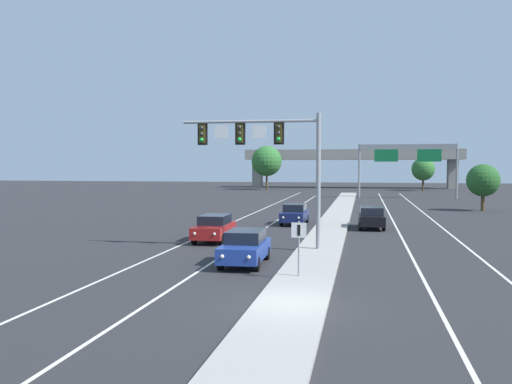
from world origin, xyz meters
The scene contains 17 objects.
ground_plane centered at (0.00, 0.00, 0.00)m, with size 260.00×260.00×0.00m, color #28282B.
median_island centered at (0.00, 18.00, 0.07)m, with size 2.40×110.00×0.15m, color #9E9B93.
lane_stripe_oncoming_center centered at (-4.70, 25.00, 0.00)m, with size 0.14×100.00×0.01m, color silver.
lane_stripe_receding_center centered at (4.70, 25.00, 0.00)m, with size 0.14×100.00×0.01m, color silver.
edge_stripe_left centered at (-8.00, 25.00, 0.00)m, with size 0.14×100.00×0.01m, color silver.
edge_stripe_right centered at (8.00, 25.00, 0.00)m, with size 0.14×100.00×0.01m, color silver.
overhead_signal_mast centered at (-2.71, 11.84, 5.50)m, with size 7.55×0.44×7.20m.
median_sign_post centered at (-0.23, 4.35, 1.59)m, with size 0.60×0.10×2.20m.
car_oncoming_blue centered at (-3.06, 7.29, 0.82)m, with size 1.91×4.50×1.58m.
car_oncoming_red centered at (-6.55, 14.67, 0.82)m, with size 1.89×4.50×1.58m.
car_oncoming_navy centered at (-2.93, 25.16, 0.82)m, with size 1.84×4.48×1.58m.
car_receding_black centered at (2.87, 23.31, 0.82)m, with size 1.91×4.50×1.58m.
highway_sign_gantry centered at (8.20, 61.62, 6.16)m, with size 13.28×0.42×7.50m.
overpass_bridge centered at (0.00, 95.41, 5.78)m, with size 42.40×6.40×7.65m.
tree_far_left_b centered at (-15.37, 84.40, 5.31)m, with size 5.62×5.62×8.13m.
tree_far_right_b centered at (12.69, 85.23, 3.84)m, with size 4.07×4.07×5.89m.
tree_far_right_a centered at (14.01, 41.14, 3.06)m, with size 3.24×3.24×4.69m.
Camera 1 is at (2.29, -17.86, 4.61)m, focal length 39.28 mm.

